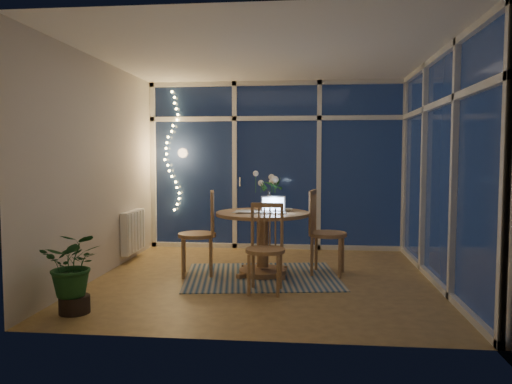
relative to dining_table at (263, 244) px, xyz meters
The scene contains 25 objects.
floor 0.43m from the dining_table, 73.31° to the right, with size 4.00×4.00×0.00m, color olive.
ceiling 2.22m from the dining_table, 73.31° to the right, with size 4.00×4.00×0.00m, color white.
wall_back 2.03m from the dining_table, 88.24° to the left, with size 4.00×0.04×2.60m, color beige.
wall_front 2.37m from the dining_table, 88.54° to the right, with size 4.00×0.04×2.60m, color beige.
wall_left 2.16m from the dining_table, behind, with size 0.04×4.00×2.60m, color beige.
wall_right 2.26m from the dining_table, ahead, with size 0.04×4.00×2.60m, color beige.
window_wall_back 2.00m from the dining_table, 88.20° to the left, with size 4.00×0.10×2.60m, color silver.
window_wall_right 2.22m from the dining_table, ahead, with size 0.10×4.00×2.60m, color silver.
radiator 2.02m from the dining_table, 159.24° to the left, with size 0.10×0.70×0.58m, color white.
fairy_lights 2.59m from the dining_table, 133.26° to the left, with size 0.24×0.10×1.85m, color #FDD465, non-canonical shape.
garden_patio 4.87m from the dining_table, 83.42° to the left, with size 12.00×6.00×0.10m, color black.
garden_fence 5.34m from the dining_table, 89.40° to the left, with size 11.00×0.08×1.80m, color #392815.
neighbour_roof 8.52m from the dining_table, 87.55° to the left, with size 7.00×3.00×2.20m, color #33353D.
garden_shrubs 3.30m from the dining_table, 103.04° to the left, with size 0.90×0.90×0.90m, color black.
rug 0.39m from the dining_table, 90.00° to the right, with size 1.81×1.45×0.01m, color #BCB198.
dining_table is the anchor object (origin of this frame).
chair_left 0.81m from the dining_table, behind, with size 0.48×0.48×1.04m, color #966343.
chair_right 0.81m from the dining_table, ahead, with size 0.49×0.49×1.05m, color #966343.
chair_front 0.80m from the dining_table, 82.84° to the right, with size 0.44×0.44×0.96m, color #966343.
laptop 0.52m from the dining_table, 38.00° to the right, with size 0.29×0.26×0.22m, color silver, non-canonical shape.
flower_vase 0.61m from the dining_table, 81.31° to the left, with size 0.20×0.20×0.21m, color silver.
bowl 0.51m from the dining_table, 21.20° to the left, with size 0.15×0.15×0.04m, color silver.
newspapers 0.41m from the dining_table, 160.30° to the right, with size 0.40×0.31×0.02m, color silver.
phone 0.40m from the dining_table, 45.76° to the right, with size 0.12×0.06×0.01m, color black.
potted_plant 2.30m from the dining_table, 133.88° to the right, with size 0.54×0.47×0.76m, color #1B4E21.
Camera 1 is at (0.49, -5.79, 1.45)m, focal length 35.00 mm.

